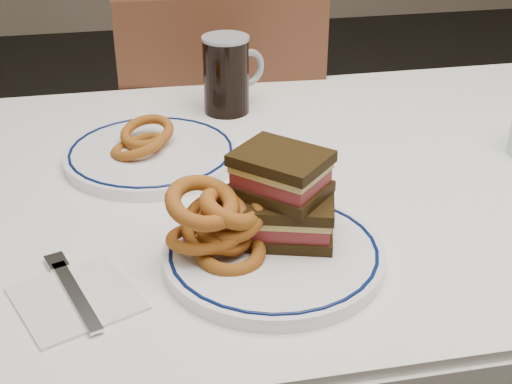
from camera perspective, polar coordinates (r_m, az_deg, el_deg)
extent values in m
cube|color=white|center=(1.13, 7.44, 0.97)|extent=(1.26, 0.86, 0.03)
cylinder|color=#4C2918|center=(1.59, -16.56, -7.31)|extent=(0.06, 0.06, 0.71)
cube|color=white|center=(1.54, 2.37, 5.55)|extent=(1.26, 0.01, 0.17)
cube|color=#4C2918|center=(1.79, -2.94, 1.51)|extent=(0.45, 0.45, 0.04)
cylinder|color=#4C2918|center=(2.08, 1.81, -1.47)|extent=(0.04, 0.04, 0.42)
cylinder|color=#4C2918|center=(1.78, 3.67, -7.39)|extent=(0.04, 0.04, 0.42)
cylinder|color=#4C2918|center=(2.06, -8.29, -2.12)|extent=(0.04, 0.04, 0.42)
cylinder|color=#4C2918|center=(1.76, -8.25, -8.25)|extent=(0.04, 0.04, 0.42)
cube|color=#4C2918|center=(1.51, -2.56, 6.71)|extent=(0.43, 0.06, 0.47)
cylinder|color=white|center=(0.90, 1.40, -5.11)|extent=(0.28, 0.28, 0.02)
torus|color=#091748|center=(0.89, 1.41, -4.62)|extent=(0.26, 0.26, 0.01)
cube|color=black|center=(0.92, 2.68, -3.20)|extent=(0.13, 0.11, 0.01)
cube|color=maroon|center=(0.91, 2.71, -2.32)|extent=(0.12, 0.11, 0.02)
cube|color=#D0BC5D|center=(0.90, 2.73, -1.57)|extent=(0.12, 0.11, 0.01)
cube|color=black|center=(0.89, 2.74, -0.91)|extent=(0.13, 0.11, 0.01)
cube|color=black|center=(0.90, 1.99, 0.28)|extent=(0.14, 0.14, 0.01)
cube|color=maroon|center=(0.89, 2.01, 1.22)|extent=(0.13, 0.13, 0.02)
cube|color=#D0BC5D|center=(0.88, 2.02, 2.01)|extent=(0.13, 0.13, 0.01)
cube|color=black|center=(0.88, 2.03, 2.71)|extent=(0.14, 0.14, 0.01)
torus|color=brown|center=(0.88, -2.07, -4.66)|extent=(0.09, 0.09, 0.04)
torus|color=brown|center=(0.88, -4.60, -3.75)|extent=(0.08, 0.08, 0.03)
torus|color=brown|center=(0.88, -2.57, -3.02)|extent=(0.09, 0.08, 0.07)
torus|color=brown|center=(0.87, -3.31, -2.46)|extent=(0.10, 0.09, 0.08)
torus|color=brown|center=(0.88, -1.93, -1.84)|extent=(0.09, 0.09, 0.06)
torus|color=brown|center=(0.87, -2.05, -1.28)|extent=(0.08, 0.08, 0.05)
torus|color=brown|center=(0.86, -4.33, -0.86)|extent=(0.10, 0.09, 0.06)
cylinder|color=white|center=(0.96, -2.16, -0.86)|extent=(0.06, 0.06, 0.03)
cylinder|color=#801202|center=(0.96, -2.17, -0.30)|extent=(0.05, 0.05, 0.01)
cylinder|color=black|center=(1.32, -2.40, 9.28)|extent=(0.08, 0.08, 0.14)
cylinder|color=#959AA3|center=(1.30, -2.47, 12.19)|extent=(0.09, 0.09, 0.01)
torus|color=#959AA3|center=(1.34, -0.66, 9.89)|extent=(0.07, 0.04, 0.07)
cylinder|color=white|center=(1.16, -8.36, 2.94)|extent=(0.28, 0.28, 0.02)
torus|color=#091748|center=(1.16, -8.40, 3.36)|extent=(0.26, 0.26, 0.01)
torus|color=brown|center=(1.15, -9.45, 3.59)|extent=(0.09, 0.09, 0.05)
torus|color=brown|center=(1.18, -8.71, 4.77)|extent=(0.09, 0.09, 0.05)
cube|color=silver|center=(0.87, -14.16, -8.25)|extent=(0.17, 0.17, 0.00)
cube|color=silver|center=(0.86, -14.19, -8.04)|extent=(0.06, 0.15, 0.00)
cube|color=silver|center=(0.93, -15.66, -5.38)|extent=(0.03, 0.04, 0.00)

